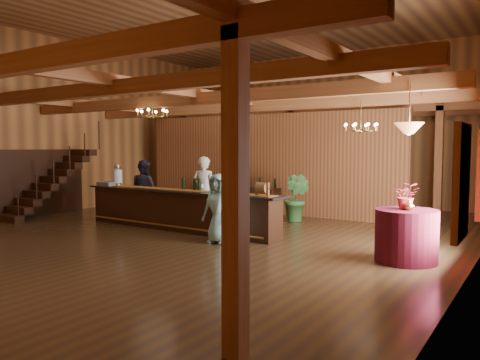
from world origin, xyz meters
The scene contains 28 objects.
floor centered at (0.00, 0.00, 0.00)m, with size 14.00×14.00×0.00m, color #3D2A1A.
ceiling centered at (0.00, 0.00, 5.50)m, with size 14.00×14.00×0.00m, color #9D713C.
wall_back centered at (0.00, 7.00, 2.75)m, with size 12.00×0.10×5.50m, color #B87235.
wall_left centered at (-6.00, 0.00, 2.75)m, with size 0.10×14.00×5.50m, color #B87235.
beam_grid centered at (0.00, 0.51, 3.24)m, with size 11.90×13.90×0.39m.
support_posts centered at (0.00, -0.50, 1.60)m, with size 9.20×10.20×3.20m.
partition_wall centered at (-0.50, 3.50, 1.55)m, with size 9.00×0.18×3.10m, color brown.
window_right_front centered at (5.95, -1.60, 1.55)m, with size 0.12×1.05×1.75m, color white.
staircase centered at (-5.45, -0.74, 1.00)m, with size 1.00×2.80×2.00m.
backroom_boxes centered at (-0.29, 5.50, 0.53)m, with size 4.10×0.60×1.10m.
tasting_bar centered at (-0.72, -0.33, 0.51)m, with size 6.01×0.93×1.01m.
beverage_dispenser centered at (-3.04, -0.22, 1.29)m, with size 0.26×0.26×0.60m.
glass_rack_tray centered at (-3.27, -0.31, 1.05)m, with size 0.50×0.50×0.10m, color gray.
raffle_drum centered at (1.80, -0.45, 1.17)m, with size 0.34×0.24×0.30m.
bar_bottle_0 centered at (-0.64, -0.22, 1.15)m, with size 0.07×0.07×0.30m, color black.
bar_bottle_1 centered at (-0.27, -0.23, 1.15)m, with size 0.07×0.07×0.30m, color black.
bar_bottle_2 centered at (-0.12, -0.23, 1.15)m, with size 0.07×0.07×0.30m, color black.
backbar_shelf centered at (-1.13, 3.02, 0.43)m, with size 3.03×0.47×0.85m, color black.
round_table centered at (4.93, -0.63, 0.48)m, with size 1.10×1.10×0.95m, color #4C0D16.
chandelier_left centered at (-1.46, -0.44, 2.94)m, with size 0.80×0.80×0.42m.
chandelier_right centered at (3.24, 1.72, 2.55)m, with size 0.80×0.80×0.81m.
pendant_lamp centered at (4.93, -0.63, 2.40)m, with size 0.52×0.52×0.90m.
bartender centered at (-0.39, 0.30, 0.92)m, with size 0.67×0.44×1.84m, color silver.
staff_second centered at (-2.76, 0.52, 0.85)m, with size 0.82×0.64×1.70m, color #262534.
guest centered at (1.12, -1.14, 0.75)m, with size 0.74×0.48×1.50m, color #8DDEE4.
floor_plant centered at (1.22, 2.40, 0.67)m, with size 0.74×0.59×1.34m, color #37682D.
table_flowers centered at (4.91, -0.59, 1.20)m, with size 0.44×0.38×0.49m, color #C9323D.
table_vase centered at (4.98, -0.70, 1.10)m, with size 0.15×0.15×0.29m, color tan.
Camera 1 is at (7.01, -9.22, 2.06)m, focal length 35.00 mm.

